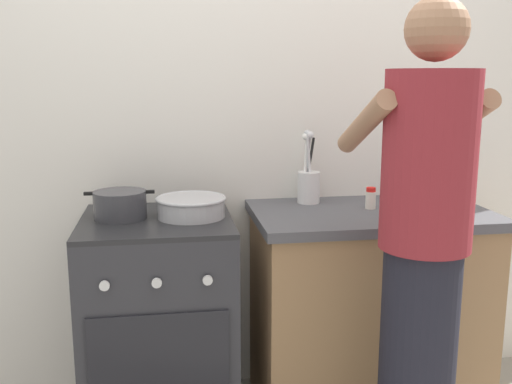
% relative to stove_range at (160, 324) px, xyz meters
% --- Properties ---
extents(back_wall, '(3.20, 0.10, 2.50)m').
position_rel_stove_range_xyz_m(back_wall, '(0.55, 0.35, 0.80)').
color(back_wall, silver).
rests_on(back_wall, ground).
extents(countertop, '(1.00, 0.60, 0.90)m').
position_rel_stove_range_xyz_m(countertop, '(0.90, 0.00, 0.00)').
color(countertop, '#99724C').
rests_on(countertop, ground).
extents(stove_range, '(0.60, 0.62, 0.90)m').
position_rel_stove_range_xyz_m(stove_range, '(0.00, 0.00, 0.00)').
color(stove_range, '#2D2D33').
rests_on(stove_range, ground).
extents(pot, '(0.27, 0.21, 0.11)m').
position_rel_stove_range_xyz_m(pot, '(-0.14, 0.02, 0.51)').
color(pot, '#38383D').
rests_on(pot, stove_range).
extents(mixing_bowl, '(0.28, 0.28, 0.08)m').
position_rel_stove_range_xyz_m(mixing_bowl, '(0.14, -0.00, 0.50)').
color(mixing_bowl, '#B7B7BC').
rests_on(mixing_bowl, stove_range).
extents(utensil_crock, '(0.10, 0.10, 0.33)m').
position_rel_stove_range_xyz_m(utensil_crock, '(0.67, 0.19, 0.55)').
color(utensil_crock, silver).
rests_on(utensil_crock, countertop).
extents(spice_bottle, '(0.04, 0.04, 0.09)m').
position_rel_stove_range_xyz_m(spice_bottle, '(0.91, 0.03, 0.50)').
color(spice_bottle, silver).
rests_on(spice_bottle, countertop).
extents(person, '(0.41, 0.50, 1.70)m').
position_rel_stove_range_xyz_m(person, '(0.88, -0.54, 0.41)').
color(person, black).
rests_on(person, ground).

